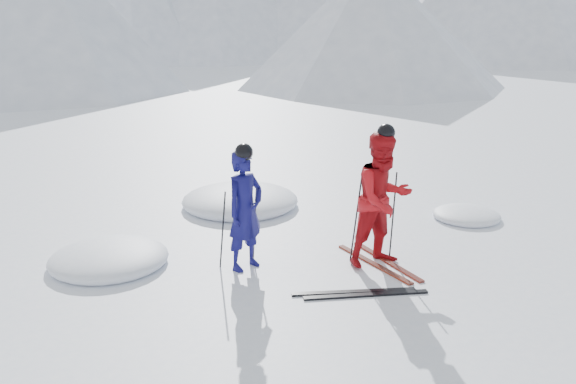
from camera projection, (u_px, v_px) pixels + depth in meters
name	position (u px, v px, depth m)	size (l,w,h in m)	color
ground	(409.00, 252.00, 9.66)	(160.00, 160.00, 0.00)	white
skier_blue	(245.00, 211.00, 8.84)	(0.65, 0.42, 1.77)	#0F0D53
skier_red	(383.00, 199.00, 8.95)	(0.98, 0.77, 2.03)	#AB0D13
pole_blue_left	(223.00, 230.00, 8.93)	(0.02, 0.02, 1.18)	black
pole_blue_right	(255.00, 222.00, 9.24)	(0.02, 0.02, 1.18)	black
pole_red_left	(356.00, 219.00, 9.13)	(0.02, 0.02, 1.35)	black
pole_red_right	(393.00, 216.00, 9.29)	(0.02, 0.02, 1.35)	black
ski_worn_left	(373.00, 264.00, 9.18)	(0.09, 1.70, 0.03)	black
ski_worn_right	(387.00, 261.00, 9.27)	(0.09, 1.70, 0.03)	black
ski_loose_a	(354.00, 292.00, 8.24)	(0.09, 1.70, 0.03)	black
ski_loose_b	(366.00, 295.00, 8.15)	(0.09, 1.70, 0.03)	black
snow_lumps	(231.00, 221.00, 11.12)	(7.86, 4.26, 0.50)	white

